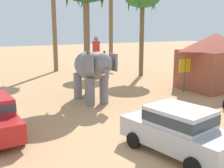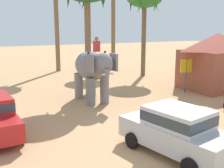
{
  "view_description": "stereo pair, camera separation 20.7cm",
  "coord_description": "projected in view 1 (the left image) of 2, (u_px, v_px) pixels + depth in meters",
  "views": [
    {
      "loc": [
        -6.23,
        -7.33,
        4.41
      ],
      "look_at": [
        0.28,
        4.49,
        1.6
      ],
      "focal_mm": 44.03,
      "sensor_mm": 36.0,
      "label": 1
    },
    {
      "loc": [
        -6.05,
        -7.43,
        4.41
      ],
      "look_at": [
        0.28,
        4.49,
        1.6
      ],
      "focal_mm": 44.03,
      "sensor_mm": 36.0,
      "label": 2
    }
  ],
  "objects": [
    {
      "name": "roadside_hut",
      "position": [
        214.0,
        59.0,
        19.69
      ],
      "size": [
        5.01,
        4.21,
        4.0
      ],
      "color": "#994C38",
      "rests_on": "ground"
    },
    {
      "name": "palm_tree_far_back",
      "position": [
        142.0,
        0.0,
        24.07
      ],
      "size": [
        3.2,
        3.2,
        7.86
      ],
      "color": "brown",
      "rests_on": "ground"
    },
    {
      "name": "signboard_yellow",
      "position": [
        185.0,
        68.0,
        18.63
      ],
      "size": [
        1.0,
        0.1,
        2.4
      ],
      "color": "#4C4C51",
      "rests_on": "ground"
    },
    {
      "name": "car_sedan_foreground",
      "position": [
        178.0,
        129.0,
        9.56
      ],
      "size": [
        2.44,
        4.35,
        1.7
      ],
      "color": "#B7BABF",
      "rests_on": "ground"
    },
    {
      "name": "elephant_with_mahout",
      "position": [
        92.0,
        69.0,
        16.11
      ],
      "size": [
        1.61,
        3.86,
        3.88
      ],
      "color": "slate",
      "rests_on": "ground"
    },
    {
      "name": "ground_plane",
      "position": [
        164.0,
        149.0,
        10.13
      ],
      "size": [
        120.0,
        120.0,
        0.0
      ],
      "primitive_type": "plane",
      "color": "tan"
    }
  ]
}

